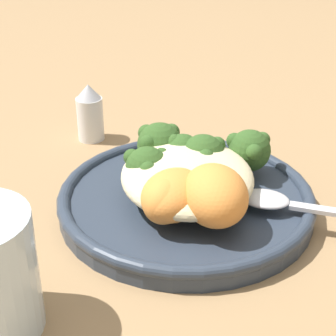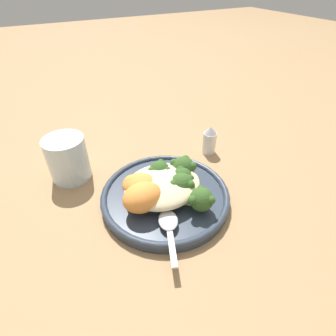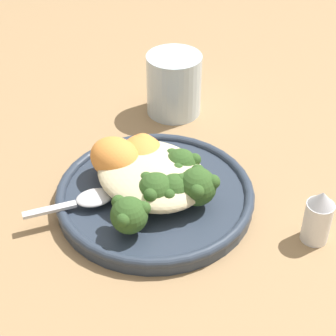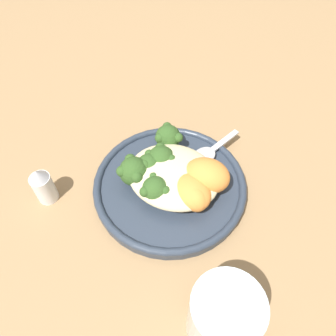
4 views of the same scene
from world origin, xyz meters
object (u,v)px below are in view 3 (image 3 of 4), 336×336
quinoa_mound (155,173)px  salt_shaker (318,217)px  broccoli_stalk_3 (190,185)px  broccoli_stalk_2 (168,190)px  water_glass (174,84)px  broccoli_stalk_0 (131,209)px  broccoli_stalk_1 (155,190)px  sweet_potato_chunk_1 (142,155)px  sweet_potato_chunk_2 (116,158)px  sweet_potato_chunk_0 (143,150)px  spoon (88,199)px  plate (157,194)px  broccoli_stalk_4 (175,167)px

quinoa_mound → salt_shaker: bearing=27.8°
salt_shaker → broccoli_stalk_3: bearing=-148.1°
broccoli_stalk_2 → water_glass: water_glass is taller
broccoli_stalk_0 → broccoli_stalk_1: size_ratio=1.20×
water_glass → broccoli_stalk_2: bearing=-43.6°
sweet_potato_chunk_1 → broccoli_stalk_3: bearing=1.4°
broccoli_stalk_1 → sweet_potato_chunk_2: (-0.07, 0.00, 0.00)m
broccoli_stalk_0 → broccoli_stalk_1: bearing=145.6°
broccoli_stalk_0 → sweet_potato_chunk_0: broccoli_stalk_0 is taller
sweet_potato_chunk_0 → spoon: size_ratio=0.44×
broccoli_stalk_1 → sweet_potato_chunk_0: 0.08m
broccoli_stalk_1 → water_glass: size_ratio=0.91×
plate → broccoli_stalk_3: (0.04, 0.01, 0.03)m
plate → sweet_potato_chunk_1: bearing=163.1°
salt_shaker → sweet_potato_chunk_0: bearing=-161.4°
sweet_potato_chunk_1 → broccoli_stalk_2: bearing=-15.1°
spoon → plate: bearing=178.8°
broccoli_stalk_4 → salt_shaker: size_ratio=1.26×
broccoli_stalk_4 → sweet_potato_chunk_1: size_ratio=1.28×
broccoli_stalk_0 → broccoli_stalk_3: (0.02, 0.07, 0.00)m
plate → sweet_potato_chunk_1: (-0.04, 0.01, 0.03)m
sweet_potato_chunk_2 → broccoli_stalk_0: bearing=-26.5°
plate → broccoli_stalk_4: 0.04m
sweet_potato_chunk_2 → sweet_potato_chunk_0: bearing=85.3°
broccoli_stalk_3 → sweet_potato_chunk_2: sweet_potato_chunk_2 is taller
sweet_potato_chunk_0 → sweet_potato_chunk_2: (-0.00, -0.04, 0.00)m
broccoli_stalk_1 → broccoli_stalk_0: bearing=-67.7°
broccoli_stalk_4 → sweet_potato_chunk_0: (-0.05, -0.01, 0.00)m
broccoli_stalk_4 → sweet_potato_chunk_0: bearing=127.9°
water_glass → salt_shaker: size_ratio=1.34×
broccoli_stalk_2 → spoon: broccoli_stalk_2 is taller
broccoli_stalk_4 → water_glass: water_glass is taller
sweet_potato_chunk_1 → spoon: (0.01, -0.09, -0.02)m
broccoli_stalk_4 → sweet_potato_chunk_1: (-0.04, -0.01, 0.00)m
sweet_potato_chunk_0 → water_glass: 0.16m
broccoli_stalk_2 → broccoli_stalk_0: bearing=-97.7°
broccoli_stalk_0 → spoon: size_ratio=0.95×
quinoa_mound → sweet_potato_chunk_0: sweet_potato_chunk_0 is taller
quinoa_mound → sweet_potato_chunk_1: 0.04m
plate → spoon: 0.08m
sweet_potato_chunk_2 → broccoli_stalk_2: bearing=10.1°
broccoli_stalk_1 → water_glass: (-0.16, 0.17, 0.00)m
sweet_potato_chunk_1 → plate: bearing=-16.9°
plate → broccoli_stalk_0: broccoli_stalk_0 is taller
broccoli_stalk_0 → broccoli_stalk_4: 0.09m
sweet_potato_chunk_2 → salt_shaker: 0.24m
water_glass → broccoli_stalk_1: bearing=-47.4°
sweet_potato_chunk_2 → salt_shaker: sweet_potato_chunk_2 is taller
plate → broccoli_stalk_2: size_ratio=2.67×
plate → sweet_potato_chunk_1: sweet_potato_chunk_1 is taller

